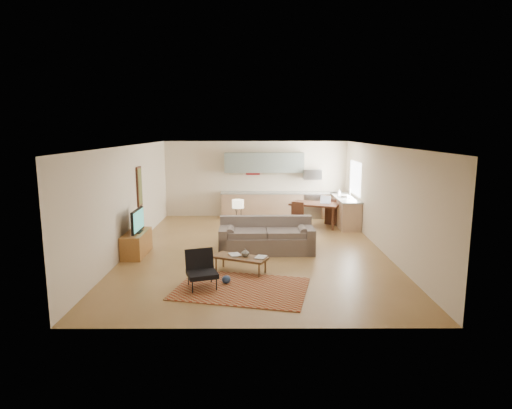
{
  "coord_description": "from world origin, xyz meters",
  "views": [
    {
      "loc": [
        -0.03,
        -10.8,
        3.09
      ],
      "look_at": [
        0.0,
        0.3,
        1.15
      ],
      "focal_mm": 30.0,
      "sensor_mm": 36.0,
      "label": 1
    }
  ],
  "objects_px": {
    "sofa": "(266,235)",
    "armchair": "(202,270)",
    "tv_credenza": "(137,243)",
    "console_table": "(238,229)",
    "coffee_table": "(240,264)",
    "dining_table": "(315,215)"
  },
  "relations": [
    {
      "from": "armchair",
      "to": "console_table",
      "type": "bearing_deg",
      "value": 62.92
    },
    {
      "from": "sofa",
      "to": "tv_credenza",
      "type": "distance_m",
      "value": 3.27
    },
    {
      "from": "armchair",
      "to": "dining_table",
      "type": "xyz_separation_m",
      "value": [
        2.97,
        5.49,
        0.01
      ]
    },
    {
      "from": "sofa",
      "to": "coffee_table",
      "type": "relative_size",
      "value": 2.1
    },
    {
      "from": "sofa",
      "to": "tv_credenza",
      "type": "relative_size",
      "value": 1.99
    },
    {
      "from": "sofa",
      "to": "armchair",
      "type": "xyz_separation_m",
      "value": [
        -1.33,
        -2.57,
        -0.06
      ]
    },
    {
      "from": "console_table",
      "to": "dining_table",
      "type": "xyz_separation_m",
      "value": [
        2.4,
        1.83,
        0.05
      ]
    },
    {
      "from": "console_table",
      "to": "dining_table",
      "type": "bearing_deg",
      "value": 57.75
    },
    {
      "from": "tv_credenza",
      "to": "console_table",
      "type": "height_order",
      "value": "console_table"
    },
    {
      "from": "sofa",
      "to": "console_table",
      "type": "xyz_separation_m",
      "value": [
        -0.77,
        1.09,
        -0.1
      ]
    },
    {
      "from": "console_table",
      "to": "tv_credenza",
      "type": "bearing_deg",
      "value": -131.15
    },
    {
      "from": "tv_credenza",
      "to": "dining_table",
      "type": "xyz_separation_m",
      "value": [
        4.89,
        3.17,
        0.1
      ]
    },
    {
      "from": "armchair",
      "to": "dining_table",
      "type": "relative_size",
      "value": 0.49
    },
    {
      "from": "coffee_table",
      "to": "console_table",
      "type": "distance_m",
      "value": 2.69
    },
    {
      "from": "tv_credenza",
      "to": "armchair",
      "type": "bearing_deg",
      "value": -50.41
    },
    {
      "from": "sofa",
      "to": "armchair",
      "type": "height_order",
      "value": "sofa"
    },
    {
      "from": "coffee_table",
      "to": "tv_credenza",
      "type": "height_order",
      "value": "tv_credenza"
    },
    {
      "from": "sofa",
      "to": "armchair",
      "type": "relative_size",
      "value": 3.35
    },
    {
      "from": "tv_credenza",
      "to": "coffee_table",
      "type": "bearing_deg",
      "value": -26.92
    },
    {
      "from": "armchair",
      "to": "tv_credenza",
      "type": "xyz_separation_m",
      "value": [
        -1.92,
        2.32,
        -0.08
      ]
    },
    {
      "from": "dining_table",
      "to": "sofa",
      "type": "bearing_deg",
      "value": -97.38
    },
    {
      "from": "coffee_table",
      "to": "armchair",
      "type": "bearing_deg",
      "value": -102.26
    }
  ]
}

